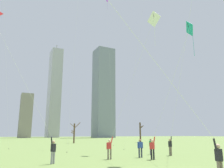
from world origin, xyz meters
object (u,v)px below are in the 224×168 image
kite_flyer_midfield_left_orange (175,111)px  kite_flyer_far_back_red (38,116)px  kite_flyer_midfield_center_teal (158,129)px  distant_kite_low_near_trees_yellow (4,3)px  kite_flyer_midfield_right_white (120,116)px  bystander_watching_nearby (151,146)px  kite_flyer_foreground_right_blue (152,70)px  bare_tree_center (74,132)px  bystander_far_off_by_trees (140,147)px  bare_tree_far_right_edge (140,132)px  distant_kite_drifting_left_purple (107,11)px

kite_flyer_midfield_left_orange → kite_flyer_far_back_red: kite_flyer_midfield_left_orange is taller
kite_flyer_midfield_center_teal → distant_kite_low_near_trees_yellow: size_ratio=0.47×
kite_flyer_midfield_right_white → bystander_watching_nearby: kite_flyer_midfield_right_white is taller
bystander_watching_nearby → kite_flyer_foreground_right_blue: bearing=-125.3°
kite_flyer_midfield_center_teal → bystander_watching_nearby: 5.87m
kite_flyer_foreground_right_blue → bare_tree_center: size_ratio=3.42×
kite_flyer_foreground_right_blue → distant_kite_low_near_trees_yellow: size_ratio=0.78×
bystander_watching_nearby → distant_kite_low_near_trees_yellow: distant_kite_low_near_trees_yellow is taller
kite_flyer_far_back_red → bystander_far_off_by_trees: (9.40, 1.45, -2.37)m
kite_flyer_midfield_left_orange → bystander_watching_nearby: (-0.56, 3.44, -3.36)m
kite_flyer_midfield_center_teal → bystander_watching_nearby: kite_flyer_midfield_center_teal is taller
kite_flyer_midfield_right_white → bare_tree_center: (6.70, 35.57, -1.02)m
kite_flyer_midfield_right_white → kite_flyer_foreground_right_blue: 11.05m
bystander_watching_nearby → bare_tree_far_right_edge: (19.28, 31.23, 1.81)m
bystander_far_off_by_trees → bare_tree_center: 35.16m
kite_flyer_midfield_left_orange → bare_tree_far_right_edge: kite_flyer_midfield_left_orange is taller
kite_flyer_midfield_center_teal → kite_flyer_far_back_red: (-9.40, 1.33, 0.77)m
kite_flyer_far_back_red → distant_kite_drifting_left_purple: size_ratio=0.37×
kite_flyer_far_back_red → bare_tree_far_right_edge: size_ratio=2.03×
kite_flyer_foreground_right_blue → distant_kite_low_near_trees_yellow: distant_kite_low_near_trees_yellow is taller
bystander_watching_nearby → bare_tree_center: bearing=87.3°
bystander_far_off_by_trees → distant_kite_low_near_trees_yellow: distant_kite_low_near_trees_yellow is taller
kite_flyer_far_back_red → kite_flyer_midfield_center_teal: bearing=-8.0°
kite_flyer_midfield_left_orange → bare_tree_center: kite_flyer_midfield_left_orange is taller
kite_flyer_midfield_right_white → bare_tree_far_right_edge: (24.45, 34.12, -0.86)m
distant_kite_low_near_trees_yellow → bare_tree_far_right_edge: bearing=30.3°
distant_kite_low_near_trees_yellow → kite_flyer_far_back_red: bearing=-76.6°
distant_kite_low_near_trees_yellow → kite_flyer_midfield_center_teal: bearing=-50.9°
bystander_far_off_by_trees → bare_tree_far_right_edge: size_ratio=0.31×
bystander_far_off_by_trees → kite_flyer_foreground_right_blue: bearing=-120.8°
kite_flyer_midfield_center_teal → bystander_far_off_by_trees: (-0.00, 2.77, -1.60)m
bare_tree_far_right_edge → kite_flyer_midfield_center_teal: bearing=-121.3°
kite_flyer_midfield_right_white → bare_tree_far_right_edge: size_ratio=2.52×
kite_flyer_midfield_center_teal → bare_tree_far_right_edge: bearing=58.7°
kite_flyer_midfield_right_white → kite_flyer_far_back_red: size_ratio=1.24×
kite_flyer_foreground_right_blue → distant_kite_drifting_left_purple: 37.85m
distant_kite_low_near_trees_yellow → bare_tree_far_right_edge: (34.88, 20.36, -16.77)m
kite_flyer_midfield_center_teal → kite_flyer_midfield_left_orange: (3.30, 1.51, 1.76)m
distant_kite_drifting_left_purple → bystander_far_off_by_trees: bearing=-105.4°
bystander_watching_nearby → distant_kite_drifting_left_purple: 29.69m
kite_flyer_midfield_left_orange → bare_tree_far_right_edge: size_ratio=3.23×
kite_flyer_midfield_center_teal → bystander_watching_nearby: size_ratio=6.36×
kite_flyer_far_back_red → distant_kite_drifting_left_purple: 33.17m
kite_flyer_midfield_center_teal → distant_kite_low_near_trees_yellow: bearing=129.1°
bare_tree_center → kite_flyer_midfield_center_teal: bearing=-96.5°
kite_flyer_midfield_center_teal → bystander_watching_nearby: (2.74, 4.94, -1.60)m
kite_flyer_midfield_center_teal → bare_tree_center: kite_flyer_midfield_center_teal is taller
kite_flyer_midfield_left_orange → distant_kite_low_near_trees_yellow: distant_kite_low_near_trees_yellow is taller
kite_flyer_midfield_right_white → bare_tree_center: 36.21m
kite_flyer_midfield_center_teal → distant_kite_drifting_left_purple: bearing=76.6°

